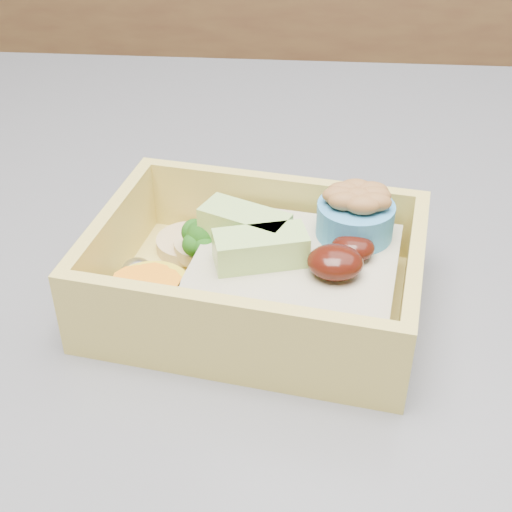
{
  "coord_description": "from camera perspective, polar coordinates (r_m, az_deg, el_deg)",
  "views": [
    {
      "loc": [
        0.08,
        -0.43,
        1.2
      ],
      "look_at": [
        0.05,
        -0.1,
        0.96
      ],
      "focal_mm": 50.0,
      "sensor_mm": 36.0,
      "label": 1
    }
  ],
  "objects": [
    {
      "name": "bento_box",
      "position": [
        0.42,
        0.88,
        -1.28
      ],
      "size": [
        0.21,
        0.16,
        0.07
      ],
      "rotation": [
        0.0,
        0.0,
        -0.16
      ],
      "color": "#D3BB57",
      "rests_on": "island"
    }
  ]
}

